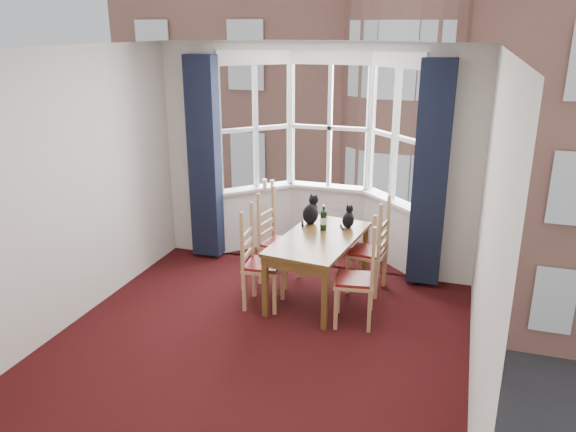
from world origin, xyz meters
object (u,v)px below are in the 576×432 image
at_px(chair_right_near, 363,282).
at_px(chair_right_far, 375,254).
at_px(cat_left, 311,212).
at_px(cat_right, 348,219).
at_px(dining_table, 319,244).
at_px(candle_short, 272,184).
at_px(chair_left_near, 256,265).
at_px(chair_left_far, 273,243).
at_px(wine_bottle, 323,219).
at_px(candle_tall, 265,184).

relative_size(chair_right_near, chair_right_far, 1.00).
relative_size(cat_left, cat_right, 1.32).
distance_m(dining_table, candle_short, 1.64).
xyz_separation_m(chair_right_near, chair_right_far, (-0.01, 0.78, 0.00)).
distance_m(chair_left_near, chair_right_far, 1.40).
xyz_separation_m(chair_left_far, cat_left, (0.43, 0.16, 0.39)).
height_order(chair_left_far, chair_right_far, same).
distance_m(chair_right_near, candle_short, 2.40).
bearing_deg(wine_bottle, candle_short, 133.82).
bearing_deg(candle_short, cat_right, -34.25).
distance_m(chair_left_far, wine_bottle, 0.74).
xyz_separation_m(chair_left_far, chair_right_far, (1.23, 0.05, 0.00)).
xyz_separation_m(cat_left, candle_tall, (-0.88, 0.81, 0.07)).
height_order(chair_left_far, candle_tall, candle_tall).
distance_m(dining_table, chair_right_near, 0.77).
height_order(dining_table, candle_tall, candle_tall).
distance_m(chair_left_near, chair_right_near, 1.21).
bearing_deg(cat_left, dining_table, -62.80).
bearing_deg(wine_bottle, cat_left, 137.05).
distance_m(dining_table, chair_right_far, 0.69).
relative_size(dining_table, chair_left_near, 1.67).
bearing_deg(chair_right_far, cat_left, 172.56).
bearing_deg(cat_right, candle_short, 145.75).
relative_size(chair_left_far, chair_right_near, 1.00).
bearing_deg(chair_left_far, cat_right, 9.80).
bearing_deg(dining_table, candle_short, 128.41).
relative_size(chair_right_far, wine_bottle, 3.07).
xyz_separation_m(chair_right_near, candle_tall, (-1.70, 1.70, 0.46)).
bearing_deg(chair_left_far, chair_right_far, 2.39).
height_order(chair_left_near, wine_bottle, wine_bottle).
height_order(chair_left_far, chair_right_near, same).
xyz_separation_m(wine_bottle, candle_short, (-0.99, 1.03, 0.07)).
bearing_deg(cat_right, dining_table, -119.28).
height_order(dining_table, candle_short, candle_short).
relative_size(dining_table, chair_right_far, 1.67).
height_order(chair_right_near, cat_left, cat_left).
xyz_separation_m(chair_right_near, wine_bottle, (-0.61, 0.70, 0.39)).
relative_size(dining_table, cat_right, 5.71).
height_order(chair_right_far, candle_tall, candle_tall).
bearing_deg(chair_left_far, dining_table, -22.62).
bearing_deg(chair_right_near, cat_left, 132.44).
relative_size(chair_left_near, candle_short, 8.03).
distance_m(dining_table, wine_bottle, 0.32).
height_order(chair_left_near, cat_left, cat_left).
relative_size(dining_table, wine_bottle, 5.15).
xyz_separation_m(chair_left_near, candle_short, (-0.39, 1.68, 0.46)).
height_order(chair_right_far, cat_left, cat_left).
bearing_deg(chair_left_near, cat_left, 64.82).
bearing_deg(chair_right_near, candle_tall, 134.95).
height_order(chair_right_far, cat_right, cat_right).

